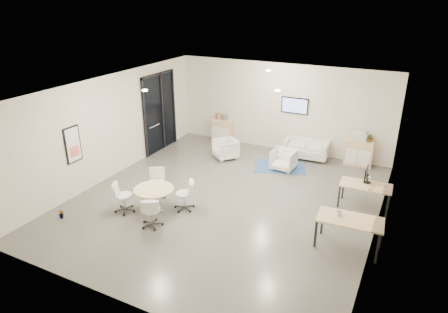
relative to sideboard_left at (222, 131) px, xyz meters
name	(u,v)px	position (x,y,z in m)	size (l,w,h in m)	color
room_shell	(226,148)	(2.28, -4.27, 1.15)	(9.60, 10.60, 4.80)	#57544F
glass_door	(160,110)	(-1.67, -1.76, 1.06)	(0.09, 1.90, 2.85)	black
artwork	(73,145)	(-1.69, -5.87, 1.10)	(0.05, 0.54, 1.04)	black
wall_tv	(295,106)	(2.78, 0.20, 1.30)	(0.98, 0.06, 0.58)	black
ceiling_spots	(233,83)	(2.08, -3.43, 2.73)	(3.14, 4.14, 0.03)	#FFEAC6
sideboard_left	(222,131)	(0.00, 0.00, 0.00)	(0.80, 0.41, 0.90)	#D5AE80
sideboard_right	(359,153)	(5.19, -0.01, 0.00)	(0.90, 0.43, 0.90)	#D5AE80
books	(222,117)	(-0.04, 0.00, 0.56)	(0.46, 0.14, 0.22)	red
printer	(359,136)	(5.12, -0.01, 0.60)	(0.49, 0.43, 0.31)	white
loveseat	(306,149)	(3.42, -0.15, -0.14)	(1.58, 0.86, 0.57)	silver
blue_rug	(279,167)	(2.87, -1.38, -0.44)	(1.69, 1.12, 0.01)	#2B4A83
armchair_left	(225,148)	(0.88, -1.49, -0.06)	(0.75, 0.70, 0.77)	silver
armchair_right	(284,159)	(3.03, -1.50, -0.07)	(0.73, 0.69, 0.76)	silver
desk_rear	(366,187)	(5.83, -2.96, 0.18)	(1.36, 0.72, 0.69)	#D5AE80
desk_front	(350,222)	(5.80, -5.04, 0.23)	(1.49, 0.82, 0.75)	#D5AE80
monitor	(367,174)	(5.79, -2.81, 0.48)	(0.20, 0.50, 0.44)	black
round_table	(154,191)	(0.81, -5.63, 0.11)	(1.06, 1.06, 0.65)	#D5AE80
meeting_chairs	(154,196)	(0.81, -5.63, -0.04)	(2.16, 2.16, 0.82)	white
plant_cabinet	(371,139)	(5.50, 0.01, 0.56)	(0.25, 0.28, 0.22)	#3F7F3F
plant_floor	(62,216)	(-1.10, -7.09, -0.39)	(0.15, 0.27, 0.12)	#3F7F3F
cup	(339,213)	(5.53, -4.99, 0.37)	(0.12, 0.10, 0.12)	white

